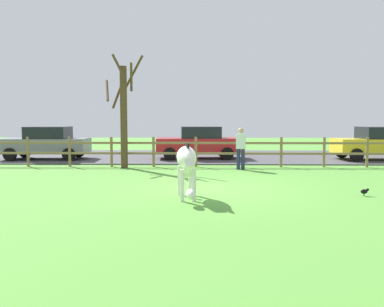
{
  "coord_description": "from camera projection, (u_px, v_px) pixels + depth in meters",
  "views": [
    {
      "loc": [
        -0.26,
        -11.41,
        2.0
      ],
      "look_at": [
        -0.54,
        1.25,
        0.89
      ],
      "focal_mm": 37.29,
      "sensor_mm": 36.0,
      "label": 1
    }
  ],
  "objects": [
    {
      "name": "ground_plane",
      "position": [
        210.0,
        188.0,
        11.54
      ],
      "size": [
        60.0,
        60.0,
        0.0
      ],
      "primitive_type": "plane",
      "color": "#549338"
    },
    {
      "name": "parking_asphalt",
      "position": [
        206.0,
        156.0,
        20.8
      ],
      "size": [
        28.0,
        7.4,
        0.05
      ],
      "primitive_type": "cube",
      "color": "#47474C",
      "rests_on": "ground_plane"
    },
    {
      "name": "paddock_fence",
      "position": [
        196.0,
        150.0,
        16.46
      ],
      "size": [
        21.19,
        0.11,
        1.24
      ],
      "color": "olive",
      "rests_on": "ground_plane"
    },
    {
      "name": "bare_tree",
      "position": [
        123.0,
        111.0,
        16.02
      ],
      "size": [
        1.66,
        1.64,
        4.53
      ],
      "color": "#513A23",
      "rests_on": "ground_plane"
    },
    {
      "name": "zebra",
      "position": [
        187.0,
        162.0,
        9.87
      ],
      "size": [
        0.64,
        1.93,
        1.41
      ],
      "color": "white",
      "rests_on": "ground_plane"
    },
    {
      "name": "crow_on_grass",
      "position": [
        365.0,
        191.0,
        10.28
      ],
      "size": [
        0.21,
        0.1,
        0.2
      ],
      "color": "black",
      "rests_on": "ground_plane"
    },
    {
      "name": "parked_car_yellow",
      "position": [
        378.0,
        143.0,
        18.84
      ],
      "size": [
        4.07,
        2.03,
        1.56
      ],
      "color": "yellow",
      "rests_on": "parking_asphalt"
    },
    {
      "name": "parked_car_red",
      "position": [
        198.0,
        142.0,
        19.45
      ],
      "size": [
        4.13,
        2.14,
        1.56
      ],
      "color": "red",
      "rests_on": "parking_asphalt"
    },
    {
      "name": "parked_car_grey",
      "position": [
        46.0,
        143.0,
        19.1
      ],
      "size": [
        4.06,
        2.0,
        1.56
      ],
      "color": "slate",
      "rests_on": "parking_asphalt"
    },
    {
      "name": "visitor_near_fence",
      "position": [
        241.0,
        147.0,
        15.56
      ],
      "size": [
        0.4,
        0.29,
        1.64
      ],
      "color": "#232847",
      "rests_on": "ground_plane"
    }
  ]
}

